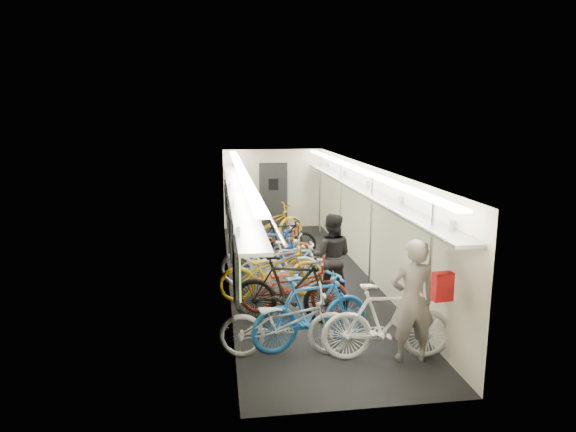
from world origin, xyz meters
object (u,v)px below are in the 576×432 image
object	(u,v)px
bicycle_1	(311,311)
passenger_mid	(331,256)
bicycle_0	(286,322)
passenger_near	(412,301)
backpack	(442,286)

from	to	relation	value
bicycle_1	passenger_mid	world-z (taller)	passenger_mid
bicycle_0	bicycle_1	size ratio (longest dim) A/B	1.01
bicycle_1	passenger_mid	xyz separation A→B (m)	(0.76, 2.02, 0.25)
bicycle_1	passenger_mid	distance (m)	2.17
bicycle_0	passenger_near	world-z (taller)	passenger_near
bicycle_1	backpack	xyz separation A→B (m)	(1.51, -1.12, 0.70)
passenger_mid	bicycle_0	bearing A→B (deg)	81.21
passenger_mid	backpack	distance (m)	3.26
bicycle_0	passenger_mid	world-z (taller)	passenger_mid
bicycle_1	passenger_near	bearing A→B (deg)	-130.06
passenger_near	bicycle_1	bearing A→B (deg)	-20.91
bicycle_0	backpack	distance (m)	2.26
passenger_mid	backpack	xyz separation A→B (m)	(0.76, -3.14, 0.46)
bicycle_1	passenger_near	distance (m)	1.49
bicycle_1	passenger_mid	bearing A→B (deg)	-36.62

